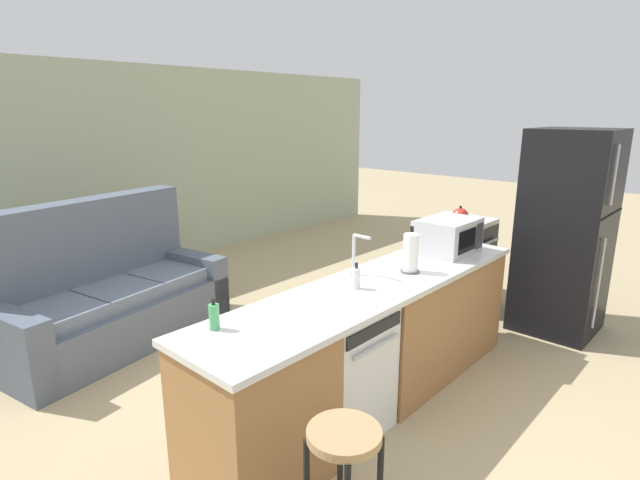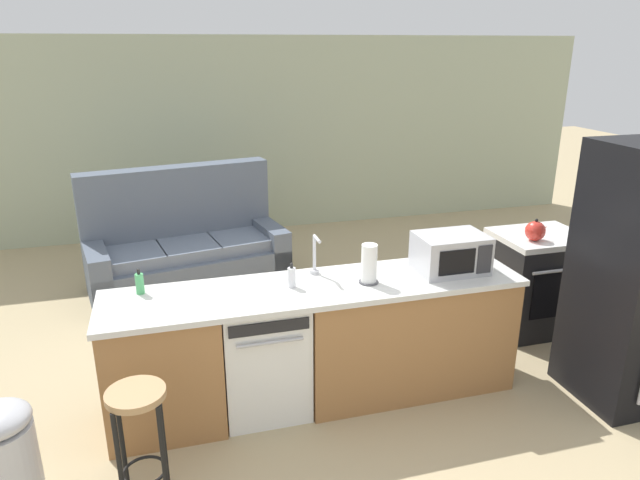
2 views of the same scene
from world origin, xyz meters
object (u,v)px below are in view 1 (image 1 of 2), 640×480
couch (106,298)px  microwave (449,236)px  stove_range (453,260)px  bar_stool (344,472)px  kettle (460,216)px  refrigerator (566,233)px  paper_towel_roll (411,254)px  soap_bottle (356,278)px  dishwasher (336,368)px  dish_soap_bottle (214,316)px

couch → microwave: bearing=-52.7°
stove_range → bar_stool: 3.64m
kettle → bar_stool: 3.47m
stove_range → refrigerator: size_ratio=0.48×
paper_towel_roll → stove_range: bearing=17.9°
microwave → soap_bottle: bearing=178.7°
microwave → paper_towel_roll: (-0.65, -0.05, -0.00)m
dishwasher → soap_bottle: size_ratio=4.77×
paper_towel_roll → bar_stool: paper_towel_roll is taller
microwave → paper_towel_roll: size_ratio=1.77×
stove_range → soap_bottle: size_ratio=5.11×
soap_bottle → kettle: kettle is taller
microwave → dish_soap_bottle: (-2.19, 0.20, -0.07)m
dish_soap_bottle → couch: bearing=80.4°
soap_bottle → paper_towel_roll: bearing=-7.6°
bar_stool → couch: couch is taller
refrigerator → paper_towel_roll: size_ratio=6.67×
paper_towel_roll → couch: couch is taller
refrigerator → soap_bottle: bearing=166.4°
stove_range → dish_soap_bottle: 3.44m
kettle → bar_stool: size_ratio=0.28×
microwave → soap_bottle: microwave is taller
stove_range → couch: size_ratio=0.42×
soap_bottle → bar_stool: 1.35m
dish_soap_bottle → bar_stool: (-0.03, -0.93, -0.44)m
dish_soap_bottle → bar_stool: bearing=-91.9°
dish_soap_bottle → paper_towel_roll: bearing=-8.9°
microwave → soap_bottle: (-1.19, 0.03, -0.07)m
kettle → couch: bearing=145.4°
dishwasher → stove_range: bearing=11.9°
dishwasher → refrigerator: (2.60, -0.55, 0.52)m
dishwasher → dish_soap_bottle: bearing=166.0°
bar_stool → soap_bottle: bearing=36.3°
bar_stool → paper_towel_roll: bearing=23.6°
kettle → couch: couch is taller
stove_range → couch: couch is taller
dishwasher → stove_range: stove_range is taller
dish_soap_bottle → soap_bottle: bearing=-9.6°
stove_range → couch: (-3.01, 1.83, -0.06)m
microwave → paper_towel_roll: 0.65m
soap_bottle → couch: bearing=105.0°
stove_range → kettle: 0.57m
paper_towel_roll → couch: (-1.17, 2.43, -0.64)m
paper_towel_roll → soap_bottle: 0.54m
stove_range → microwave: bearing=-155.2°
dish_soap_bottle → kettle: size_ratio=0.86×
refrigerator → couch: (-3.01, 2.93, -0.55)m
microwave → paper_towel_roll: bearing=-176.0°
refrigerator → couch: bearing=135.7°
microwave → stove_range: bearing=24.8°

